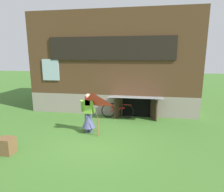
# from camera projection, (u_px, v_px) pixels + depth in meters

# --- Properties ---
(ground_plane) EXTENTS (60.00, 60.00, 0.00)m
(ground_plane) POSITION_uv_depth(u_px,v_px,m) (96.00, 139.00, 7.04)
(ground_plane) COLOR #3D6B28
(log_house) EXTENTS (8.76, 5.99, 5.22)m
(log_house) POSITION_uv_depth(u_px,v_px,m) (117.00, 63.00, 11.75)
(log_house) COLOR gray
(log_house) RESTS_ON ground_plane
(person) EXTENTS (0.61, 0.52, 1.58)m
(person) POSITION_uv_depth(u_px,v_px,m) (88.00, 117.00, 7.54)
(person) COLOR #474C75
(person) RESTS_ON ground_plane
(kite) EXTENTS (1.02, 0.97, 1.66)m
(kite) POSITION_uv_depth(u_px,v_px,m) (92.00, 104.00, 6.83)
(kite) COLOR red
(kite) RESTS_ON ground_plane
(bicycle_red) EXTENTS (1.61, 0.11, 0.74)m
(bicycle_red) POSITION_uv_depth(u_px,v_px,m) (117.00, 111.00, 9.43)
(bicycle_red) COLOR black
(bicycle_red) RESTS_ON ground_plane
(wooden_crate) EXTENTS (0.47, 0.40, 0.52)m
(wooden_crate) POSITION_uv_depth(u_px,v_px,m) (6.00, 146.00, 5.96)
(wooden_crate) COLOR brown
(wooden_crate) RESTS_ON ground_plane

